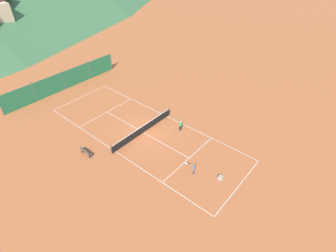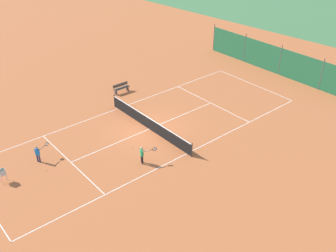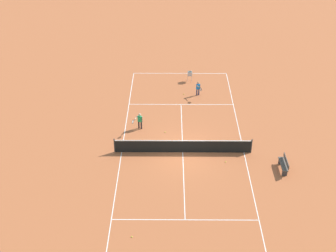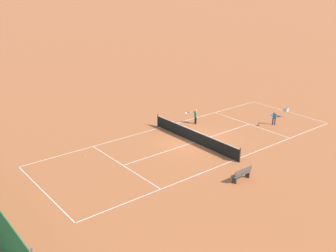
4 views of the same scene
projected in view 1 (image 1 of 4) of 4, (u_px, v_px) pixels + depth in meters
name	position (u px, v px, depth m)	size (l,w,h in m)	color
ground_plane	(143.00, 132.00, 29.49)	(600.00, 600.00, 0.00)	#B25B33
court_line_markings	(143.00, 132.00, 29.49)	(8.25, 23.85, 0.01)	white
tennis_net	(143.00, 129.00, 29.19)	(9.18, 0.08, 1.06)	#2D2D2D
windscreen_fence_far	(64.00, 81.00, 36.65)	(17.28, 0.08, 2.90)	#236B42
player_far_baseline	(180.00, 125.00, 29.43)	(0.71, 0.96, 1.27)	black
player_far_service	(194.00, 168.00, 24.18)	(0.43, 1.04, 1.20)	#23284C
tennis_ball_far_corner	(167.00, 136.00, 28.98)	(0.07, 0.07, 0.07)	#CCE033
tennis_ball_near_corner	(118.00, 140.00, 28.35)	(0.07, 0.07, 0.07)	#CCE033
tennis_ball_alley_right	(201.00, 167.00, 25.22)	(0.07, 0.07, 0.07)	#CCE033
tennis_ball_service_box	(117.00, 99.00, 35.18)	(0.07, 0.07, 0.07)	#CCE033
ball_hopper	(220.00, 178.00, 23.29)	(0.36, 0.36, 0.89)	#B7B7BC
courtside_bench	(86.00, 152.00, 26.31)	(0.36, 1.50, 0.84)	#51473D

